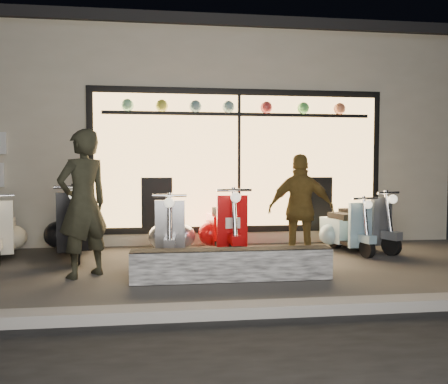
{
  "coord_description": "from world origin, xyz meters",
  "views": [
    {
      "loc": [
        -0.46,
        -6.03,
        1.4
      ],
      "look_at": [
        0.36,
        0.6,
        1.05
      ],
      "focal_mm": 35.0,
      "sensor_mm": 36.0,
      "label": 1
    }
  ],
  "objects_px": {
    "graffiti_barrier": "(232,265)",
    "scooter_silver": "(171,231)",
    "scooter_red": "(224,228)",
    "man": "(83,203)",
    "woman": "(301,209)"
  },
  "relations": [
    {
      "from": "graffiti_barrier",
      "to": "scooter_red",
      "type": "xyz_separation_m",
      "value": [
        0.12,
        1.78,
        0.23
      ]
    },
    {
      "from": "man",
      "to": "graffiti_barrier",
      "type": "bearing_deg",
      "value": 125.62
    },
    {
      "from": "graffiti_barrier",
      "to": "man",
      "type": "bearing_deg",
      "value": 167.24
    },
    {
      "from": "graffiti_barrier",
      "to": "scooter_red",
      "type": "height_order",
      "value": "scooter_red"
    },
    {
      "from": "graffiti_barrier",
      "to": "woman",
      "type": "distance_m",
      "value": 1.51
    },
    {
      "from": "scooter_silver",
      "to": "scooter_red",
      "type": "relative_size",
      "value": 0.93
    },
    {
      "from": "scooter_red",
      "to": "woman",
      "type": "distance_m",
      "value": 1.47
    },
    {
      "from": "scooter_red",
      "to": "man",
      "type": "distance_m",
      "value": 2.48
    },
    {
      "from": "scooter_silver",
      "to": "scooter_red",
      "type": "height_order",
      "value": "scooter_red"
    },
    {
      "from": "man",
      "to": "woman",
      "type": "relative_size",
      "value": 1.18
    },
    {
      "from": "scooter_silver",
      "to": "woman",
      "type": "distance_m",
      "value": 2.12
    },
    {
      "from": "graffiti_barrier",
      "to": "scooter_silver",
      "type": "height_order",
      "value": "scooter_silver"
    },
    {
      "from": "scooter_red",
      "to": "woman",
      "type": "bearing_deg",
      "value": -50.02
    },
    {
      "from": "scooter_red",
      "to": "graffiti_barrier",
      "type": "bearing_deg",
      "value": -99.27
    },
    {
      "from": "man",
      "to": "scooter_red",
      "type": "bearing_deg",
      "value": 172.34
    }
  ]
}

